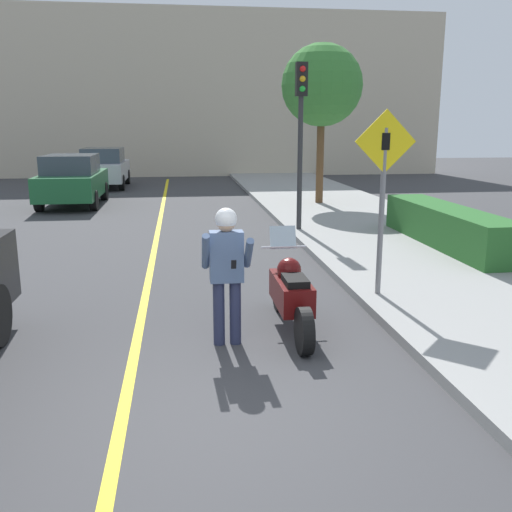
% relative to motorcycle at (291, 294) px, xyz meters
% --- Properties ---
extents(ground_plane, '(80.00, 80.00, 0.00)m').
position_rel_motorcycle_xyz_m(ground_plane, '(-1.38, -2.25, -0.49)').
color(ground_plane, '#38383A').
extents(sidewalk_curb, '(4.40, 44.00, 0.13)m').
position_rel_motorcycle_xyz_m(sidewalk_curb, '(3.42, 1.75, -0.42)').
color(sidewalk_curb, gray).
rests_on(sidewalk_curb, ground).
extents(road_center_line, '(0.12, 36.00, 0.01)m').
position_rel_motorcycle_xyz_m(road_center_line, '(-1.98, 3.75, -0.48)').
color(road_center_line, yellow).
rests_on(road_center_line, ground).
extents(building_backdrop, '(28.00, 1.20, 8.37)m').
position_rel_motorcycle_xyz_m(building_backdrop, '(-1.38, 23.75, 3.69)').
color(building_backdrop, beige).
rests_on(building_backdrop, ground).
extents(motorcycle, '(0.62, 2.21, 1.27)m').
position_rel_motorcycle_xyz_m(motorcycle, '(0.00, 0.00, 0.00)').
color(motorcycle, black).
rests_on(motorcycle, ground).
extents(person_biker, '(0.59, 0.47, 1.68)m').
position_rel_motorcycle_xyz_m(person_biker, '(-0.86, -0.40, 0.54)').
color(person_biker, '#282D4C').
rests_on(person_biker, ground).
extents(crossing_sign, '(0.91, 0.08, 2.72)m').
position_rel_motorcycle_xyz_m(crossing_sign, '(1.55, 1.01, 1.28)').
color(crossing_sign, slate).
rests_on(crossing_sign, sidewalk_curb).
extents(traffic_light, '(0.26, 0.30, 3.91)m').
position_rel_motorcycle_xyz_m(traffic_light, '(1.48, 6.56, 2.35)').
color(traffic_light, '#2D2D30').
rests_on(traffic_light, sidewalk_curb).
extents(hedge_row, '(0.90, 4.80, 0.80)m').
position_rel_motorcycle_xyz_m(hedge_row, '(4.22, 4.32, 0.04)').
color(hedge_row, '#286028').
rests_on(hedge_row, sidewalk_curb).
extents(street_tree, '(2.57, 2.57, 5.01)m').
position_rel_motorcycle_xyz_m(street_tree, '(3.14, 11.28, 3.34)').
color(street_tree, brown).
rests_on(street_tree, sidewalk_curb).
extents(parked_car_green, '(1.88, 4.20, 1.68)m').
position_rel_motorcycle_xyz_m(parked_car_green, '(-4.91, 12.60, 0.37)').
color(parked_car_green, black).
rests_on(parked_car_green, ground).
extents(parked_car_silver, '(1.88, 4.20, 1.68)m').
position_rel_motorcycle_xyz_m(parked_car_silver, '(-4.59, 18.27, 0.37)').
color(parked_car_silver, black).
rests_on(parked_car_silver, ground).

